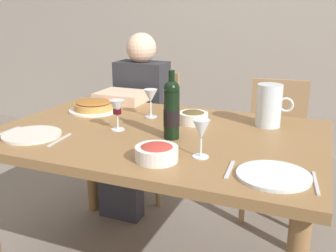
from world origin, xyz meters
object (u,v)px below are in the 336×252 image
(olive_bowl, at_px, (193,117))
(wine_glass_right_diner, at_px, (201,131))
(wine_glass_centre, at_px, (117,109))
(diner_left, at_px, (135,117))
(wine_glass_left_diner, at_px, (151,97))
(wine_bottle, at_px, (172,110))
(dinner_plate_right_setting, at_px, (32,135))
(chair_left, at_px, (150,125))
(water_pitcher, at_px, (269,108))
(dinner_plate_left_setting, at_px, (273,175))
(baked_tart, at_px, (94,106))
(dining_table, at_px, (158,150))
(chair_right, at_px, (276,139))
(salad_bowl, at_px, (157,152))

(olive_bowl, xyz_separation_m, wine_glass_right_diner, (0.17, -0.42, 0.07))
(wine_glass_centre, height_order, diner_left, diner_left)
(wine_glass_left_diner, relative_size, wine_glass_right_diner, 1.00)
(olive_bowl, bearing_deg, wine_bottle, -92.83)
(dinner_plate_right_setting, distance_m, chair_left, 1.18)
(water_pitcher, relative_size, diner_left, 0.18)
(olive_bowl, bearing_deg, dinner_plate_left_setting, -47.70)
(baked_tart, bearing_deg, dinner_plate_right_setting, -91.47)
(dining_table, xyz_separation_m, dinner_plate_right_setting, (-0.49, -0.28, 0.10))
(wine_glass_right_diner, distance_m, chair_right, 1.19)
(olive_bowl, bearing_deg, dining_table, -119.18)
(wine_glass_right_diner, distance_m, wine_glass_centre, 0.50)
(diner_left, bearing_deg, olive_bowl, 140.86)
(wine_glass_left_diner, xyz_separation_m, diner_left, (-0.31, 0.42, -0.25))
(water_pitcher, distance_m, chair_left, 1.14)
(salad_bowl, relative_size, dinner_plate_right_setting, 0.63)
(wine_glass_right_diner, bearing_deg, wine_bottle, 138.31)
(olive_bowl, xyz_separation_m, dinner_plate_left_setting, (0.46, -0.50, -0.03))
(baked_tart, relative_size, chair_left, 0.32)
(wine_bottle, distance_m, diner_left, 0.93)
(baked_tart, xyz_separation_m, wine_glass_centre, (0.30, -0.25, 0.07))
(olive_bowl, xyz_separation_m, dinner_plate_right_setting, (-0.60, -0.47, -0.03))
(wine_glass_right_diner, bearing_deg, dinner_plate_left_setting, -15.89)
(water_pitcher, height_order, wine_glass_centre, water_pitcher)
(wine_glass_left_diner, bearing_deg, dining_table, -57.88)
(wine_glass_right_diner, bearing_deg, chair_right, 81.90)
(olive_bowl, height_order, wine_glass_left_diner, wine_glass_left_diner)
(dinner_plate_left_setting, bearing_deg, olive_bowl, 132.30)
(dinner_plate_right_setting, bearing_deg, salad_bowl, -4.46)
(water_pitcher, xyz_separation_m, wine_glass_centre, (-0.64, -0.33, 0.01))
(dining_table, bearing_deg, wine_glass_right_diner, -39.37)
(diner_left, bearing_deg, baked_tart, 85.49)
(dining_table, xyz_separation_m, wine_glass_left_diner, (-0.14, 0.22, 0.20))
(wine_glass_left_diner, relative_size, chair_left, 0.17)
(water_pitcher, height_order, dinner_plate_right_setting, water_pitcher)
(wine_bottle, relative_size, chair_right, 0.34)
(wine_glass_right_diner, relative_size, dinner_plate_left_setting, 0.59)
(dinner_plate_right_setting, bearing_deg, baked_tart, 88.53)
(wine_glass_centre, distance_m, chair_left, 1.03)
(chair_left, bearing_deg, dinner_plate_left_setting, 130.17)
(dinner_plate_left_setting, xyz_separation_m, chair_right, (-0.12, 1.21, -0.27))
(water_pitcher, distance_m, diner_left, 1.00)
(wine_glass_left_diner, bearing_deg, dinner_plate_right_setting, -125.89)
(wine_bottle, relative_size, salad_bowl, 1.84)
(wine_glass_left_diner, xyz_separation_m, chair_left, (-0.31, 0.66, -0.37))
(dining_table, distance_m, dinner_plate_left_setting, 0.65)
(salad_bowl, bearing_deg, dinner_plate_right_setting, 175.54)
(water_pitcher, height_order, diner_left, diner_left)
(salad_bowl, distance_m, dinner_plate_right_setting, 0.64)
(olive_bowl, relative_size, dinner_plate_right_setting, 0.57)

